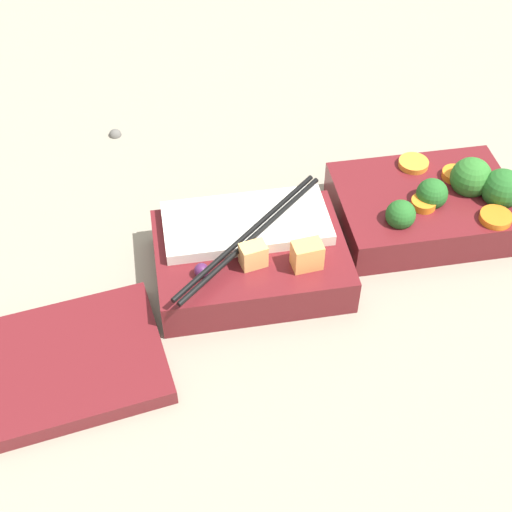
{
  "coord_description": "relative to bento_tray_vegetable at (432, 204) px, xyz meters",
  "views": [
    {
      "loc": [
        0.19,
        0.51,
        0.53
      ],
      "look_at": [
        0.11,
        0.04,
        0.04
      ],
      "focal_mm": 50.0,
      "sensor_mm": 36.0,
      "label": 1
    }
  ],
  "objects": [
    {
      "name": "ground_plane",
      "position": [
        0.09,
        0.02,
        -0.03
      ],
      "size": [
        3.0,
        3.0,
        0.0
      ],
      "primitive_type": "plane",
      "color": "gray"
    },
    {
      "name": "bento_tray_vegetable",
      "position": [
        0.0,
        0.0,
        0.0
      ],
      "size": [
        0.19,
        0.14,
        0.07
      ],
      "color": "maroon",
      "rests_on": "ground_plane"
    },
    {
      "name": "bento_tray_rice",
      "position": [
        0.2,
        0.04,
        -0.0
      ],
      "size": [
        0.19,
        0.15,
        0.07
      ],
      "color": "maroon",
      "rests_on": "ground_plane"
    },
    {
      "name": "bento_lid",
      "position": [
        0.39,
        0.13,
        -0.02
      ],
      "size": [
        0.2,
        0.16,
        0.02
      ],
      "primitive_type": "cube",
      "rotation": [
        0.0,
        0.0,
        0.15
      ],
      "color": "maroon",
      "rests_on": "ground_plane"
    },
    {
      "name": "pebble_0",
      "position": [
        0.33,
        -0.21,
        -0.02
      ],
      "size": [
        0.02,
        0.02,
        0.02
      ],
      "primitive_type": "sphere",
      "color": "#595651",
      "rests_on": "ground_plane"
    }
  ]
}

